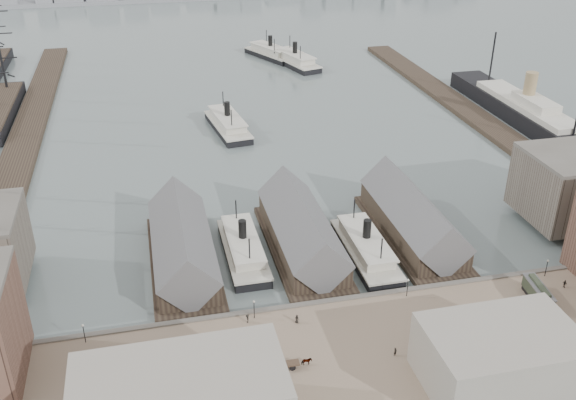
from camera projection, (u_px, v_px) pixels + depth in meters
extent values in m
plane|color=slate|center=(322.00, 294.00, 128.16)|extent=(900.00, 900.00, 0.00)
cube|color=#816B56|center=(354.00, 356.00, 110.42)|extent=(180.00, 30.00, 2.00)
cube|color=#59544C|center=(330.00, 305.00, 123.14)|extent=(180.00, 1.20, 2.30)
cube|color=#2D231C|center=(26.00, 137.00, 200.46)|extent=(10.00, 220.00, 1.60)
cube|color=#2D231C|center=(468.00, 112.00, 221.23)|extent=(10.00, 180.00, 1.60)
cube|color=#2D231C|center=(184.00, 265.00, 136.47)|extent=(14.00, 42.00, 1.20)
cube|color=#2D231C|center=(183.00, 250.00, 135.90)|extent=(12.00, 36.00, 5.00)
cube|color=#59595B|center=(182.00, 239.00, 134.70)|extent=(12.60, 37.00, 12.60)
cube|color=#2D231C|center=(302.00, 250.00, 141.70)|extent=(14.00, 42.00, 1.20)
cube|color=#2D231C|center=(301.00, 236.00, 141.13)|extent=(12.00, 36.00, 5.00)
cube|color=#59595B|center=(302.00, 226.00, 139.93)|extent=(12.60, 37.00, 12.60)
cube|color=#2D231C|center=(412.00, 236.00, 146.94)|extent=(14.00, 42.00, 1.20)
cube|color=#2D231C|center=(412.00, 223.00, 146.37)|extent=(12.00, 36.00, 5.00)
cube|color=#59595B|center=(413.00, 213.00, 145.17)|extent=(12.60, 37.00, 12.60)
cube|color=gray|center=(500.00, 357.00, 101.32)|extent=(24.00, 16.00, 10.00)
cylinder|color=black|center=(84.00, 334.00, 111.30)|extent=(0.16, 0.16, 3.60)
sphere|color=beige|center=(83.00, 325.00, 110.42)|extent=(0.44, 0.44, 0.44)
cylinder|color=black|center=(254.00, 310.00, 117.34)|extent=(0.16, 0.16, 3.60)
sphere|color=beige|center=(254.00, 302.00, 116.46)|extent=(0.44, 0.44, 0.44)
cylinder|color=black|center=(407.00, 288.00, 123.38)|extent=(0.16, 0.16, 3.60)
sphere|color=beige|center=(408.00, 280.00, 122.50)|extent=(0.44, 0.44, 0.44)
cylinder|color=black|center=(546.00, 269.00, 129.42)|extent=(0.16, 0.16, 3.60)
sphere|color=beige|center=(548.00, 261.00, 128.54)|extent=(0.44, 0.44, 0.44)
cube|color=black|center=(243.00, 253.00, 140.08)|extent=(7.64, 26.73, 1.72)
cube|color=beige|center=(243.00, 248.00, 139.51)|extent=(8.02, 26.73, 0.48)
cube|color=beige|center=(243.00, 243.00, 138.89)|extent=(6.21, 19.09, 2.10)
cube|color=beige|center=(243.00, 238.00, 138.27)|extent=(6.68, 21.00, 0.38)
cylinder|color=black|center=(242.00, 229.00, 137.30)|extent=(1.72, 1.72, 4.30)
cylinder|color=black|center=(236.00, 212.00, 144.81)|extent=(0.29, 0.29, 5.73)
cylinder|color=black|center=(249.00, 251.00, 129.97)|extent=(0.29, 0.29, 5.73)
cube|color=black|center=(365.00, 253.00, 140.02)|extent=(7.76, 27.17, 1.75)
cube|color=beige|center=(366.00, 248.00, 139.43)|extent=(8.15, 27.17, 0.49)
cube|color=beige|center=(366.00, 243.00, 138.81)|extent=(6.31, 19.41, 2.14)
cube|color=beige|center=(366.00, 238.00, 138.18)|extent=(6.79, 21.35, 0.39)
cylinder|color=black|center=(367.00, 229.00, 137.19)|extent=(1.75, 1.75, 4.37)
cylinder|color=black|center=(354.00, 211.00, 144.83)|extent=(0.29, 0.29, 5.82)
cylinder|color=black|center=(381.00, 251.00, 129.74)|extent=(0.29, 0.29, 5.82)
cube|color=black|center=(228.00, 128.00, 206.88)|extent=(11.82, 29.61, 1.85)
cube|color=beige|center=(228.00, 124.00, 206.26)|extent=(12.23, 29.67, 0.51)
cube|color=beige|center=(228.00, 120.00, 205.59)|extent=(9.25, 21.26, 2.26)
cube|color=beige|center=(227.00, 116.00, 204.93)|extent=(10.02, 23.36, 0.41)
cylinder|color=black|center=(227.00, 109.00, 203.88)|extent=(1.85, 1.85, 4.63)
cylinder|color=black|center=(223.00, 100.00, 211.97)|extent=(0.31, 0.31, 6.17)
cylinder|color=black|center=(232.00, 120.00, 195.98)|extent=(0.31, 0.31, 6.17)
cube|color=black|center=(295.00, 64.00, 274.35)|extent=(16.84, 31.59, 1.95)
cube|color=beige|center=(295.00, 60.00, 273.70)|extent=(17.25, 31.71, 0.54)
cube|color=beige|center=(295.00, 57.00, 273.00)|extent=(12.84, 22.80, 2.39)
cube|color=beige|center=(295.00, 53.00, 272.30)|extent=(13.97, 25.04, 0.43)
cylinder|color=black|center=(295.00, 48.00, 271.20)|extent=(1.95, 1.95, 4.88)
cylinder|color=black|center=(290.00, 43.00, 279.73)|extent=(0.33, 0.33, 6.51)
cylinder|color=black|center=(301.00, 54.00, 262.87)|extent=(0.33, 0.33, 6.51)
cube|color=black|center=(270.00, 56.00, 285.97)|extent=(19.53, 30.09, 1.88)
cube|color=beige|center=(270.00, 53.00, 285.34)|extent=(19.91, 30.26, 0.52)
cube|color=beige|center=(270.00, 49.00, 284.66)|extent=(14.70, 21.83, 2.30)
cube|color=beige|center=(270.00, 46.00, 283.99)|extent=(16.03, 23.94, 0.42)
cylinder|color=black|center=(270.00, 41.00, 282.93)|extent=(1.88, 1.88, 4.70)
cylinder|color=black|center=(266.00, 37.00, 291.14)|extent=(0.31, 0.31, 6.26)
cylinder|color=black|center=(275.00, 47.00, 274.91)|extent=(0.31, 0.31, 6.26)
cube|color=black|center=(0.00, 112.00, 217.67)|extent=(9.77, 56.46, 3.91)
cube|color=black|center=(525.00, 115.00, 212.68)|extent=(11.75, 85.86, 5.42)
cube|color=beige|center=(527.00, 105.00, 211.01)|extent=(9.94, 49.71, 1.81)
cube|color=beige|center=(536.00, 102.00, 206.06)|extent=(7.23, 18.08, 2.71)
cylinder|color=tan|center=(530.00, 86.00, 208.08)|extent=(3.98, 3.98, 9.04)
cube|color=black|center=(537.00, 299.00, 122.61)|extent=(3.23, 8.85, 0.73)
cube|color=#2C3225|center=(538.00, 293.00, 121.90)|extent=(3.38, 9.31, 2.37)
cube|color=#59595B|center=(539.00, 287.00, 121.29)|extent=(3.61, 9.70, 0.27)
imported|color=black|center=(145.00, 365.00, 105.91)|extent=(1.85, 1.82, 1.53)
cube|color=#3F2D21|center=(132.00, 373.00, 104.07)|extent=(2.98, 2.76, 0.25)
cylinder|color=black|center=(135.00, 376.00, 103.84)|extent=(0.93, 0.73, 1.10)
cylinder|color=black|center=(130.00, 373.00, 104.63)|extent=(0.93, 0.73, 1.10)
imported|color=black|center=(307.00, 362.00, 106.67)|extent=(1.75, 0.84, 1.46)
cube|color=#3F2D21|center=(291.00, 364.00, 106.00)|extent=(2.64, 1.58, 0.25)
cylinder|color=black|center=(293.00, 368.00, 105.56)|extent=(1.10, 0.11, 1.10)
cylinder|color=black|center=(290.00, 362.00, 106.76)|extent=(1.10, 0.11, 1.10)
imported|color=black|center=(480.00, 338.00, 111.99)|extent=(2.01, 2.11, 1.65)
cube|color=#3F2D21|center=(464.00, 335.00, 112.58)|extent=(3.00, 2.57, 0.25)
cylinder|color=black|center=(464.00, 339.00, 112.14)|extent=(1.00, 0.60, 1.10)
cylinder|color=black|center=(464.00, 334.00, 113.33)|extent=(1.00, 0.60, 1.10)
imported|color=black|center=(95.00, 354.00, 108.13)|extent=(0.77, 0.80, 1.77)
imported|color=black|center=(157.00, 370.00, 104.58)|extent=(1.00, 1.08, 1.80)
imported|color=black|center=(247.00, 319.00, 116.62)|extent=(0.67, 1.12, 1.69)
imported|color=black|center=(278.00, 373.00, 103.99)|extent=(1.02, 1.03, 1.75)
imported|color=black|center=(297.00, 319.00, 116.54)|extent=(0.99, 0.89, 1.69)
imported|color=black|center=(395.00, 352.00, 108.73)|extent=(0.73, 0.66, 1.63)
imported|color=black|center=(458.00, 312.00, 118.40)|extent=(1.11, 1.10, 1.81)
imported|color=black|center=(537.00, 330.00, 113.85)|extent=(1.26, 1.14, 1.69)
imported|color=black|center=(565.00, 284.00, 126.35)|extent=(0.78, 1.06, 1.68)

